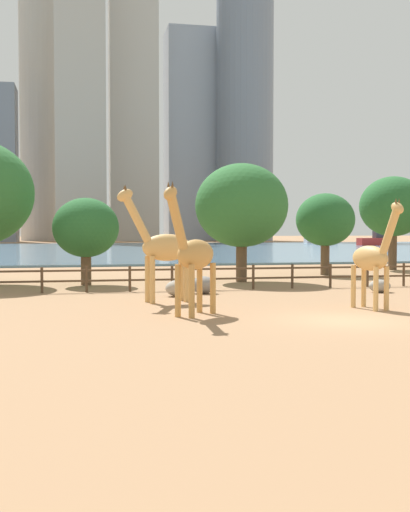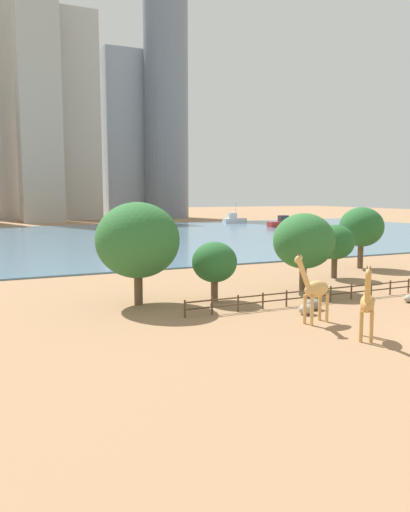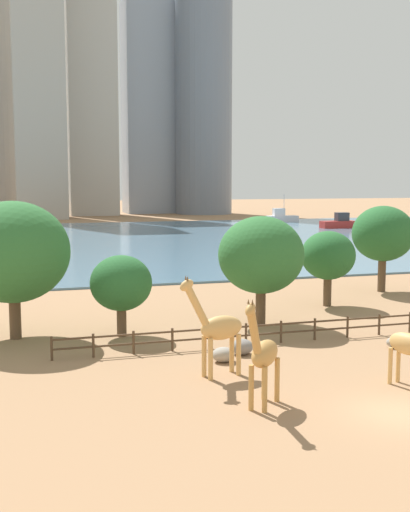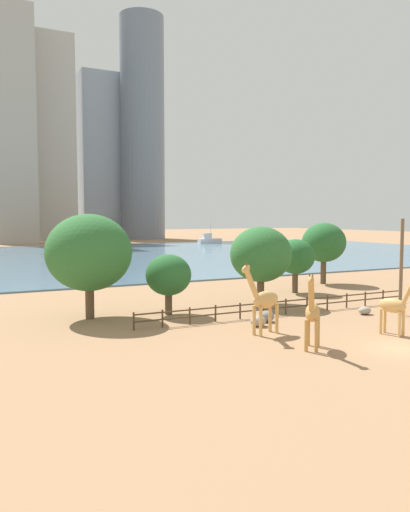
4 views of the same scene
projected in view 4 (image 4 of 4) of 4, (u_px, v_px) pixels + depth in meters
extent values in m
plane|color=#9E7551|center=(89.00, 256.00, 101.74)|extent=(400.00, 400.00, 0.00)
cube|color=slate|center=(92.00, 257.00, 99.05)|extent=(180.00, 86.00, 0.20)
cylinder|color=tan|center=(261.00, 322.00, 33.37)|extent=(0.28, 0.28, 2.04)
cylinder|color=tan|center=(254.00, 320.00, 33.86)|extent=(0.28, 0.28, 2.04)
cylinder|color=tan|center=(277.00, 319.00, 34.36)|extent=(0.28, 0.28, 2.04)
cylinder|color=tan|center=(270.00, 317.00, 34.85)|extent=(0.28, 0.28, 2.04)
ellipsoid|color=tan|center=(266.00, 300.00, 34.00)|extent=(2.39, 1.37, 1.18)
cylinder|color=tan|center=(251.00, 283.00, 33.05)|extent=(1.42, 0.65, 2.16)
ellipsoid|color=tan|center=(246.00, 269.00, 32.64)|extent=(0.92, 0.54, 0.76)
cone|color=brown|center=(247.00, 264.00, 32.54)|extent=(0.13, 0.13, 0.21)
cone|color=brown|center=(245.00, 264.00, 32.68)|extent=(0.13, 0.13, 0.21)
cylinder|color=tan|center=(403.00, 323.00, 33.56)|extent=(0.24, 0.24, 1.73)
cylinder|color=tan|center=(399.00, 324.00, 33.21)|extent=(0.24, 0.24, 1.73)
cylinder|color=tan|center=(385.00, 320.00, 34.57)|extent=(0.24, 0.24, 1.73)
cylinder|color=tan|center=(381.00, 321.00, 34.21)|extent=(0.24, 0.24, 1.73)
ellipsoid|color=tan|center=(392.00, 305.00, 33.80)|extent=(1.23, 2.05, 1.00)
cylinder|color=tan|center=(409.00, 292.00, 32.88)|extent=(0.57, 1.11, 1.87)
cylinder|color=#C18C47|center=(316.00, 336.00, 29.51)|extent=(0.31, 0.31, 1.92)
cylinder|color=#C18C47|center=(306.00, 336.00, 29.68)|extent=(0.31, 0.31, 1.92)
cylinder|color=#C18C47|center=(318.00, 331.00, 30.93)|extent=(0.31, 0.31, 1.92)
cylinder|color=#C18C47|center=(308.00, 330.00, 31.10)|extent=(0.31, 0.31, 1.92)
ellipsoid|color=#C18C47|center=(313.00, 312.00, 30.21)|extent=(2.07, 2.13, 1.11)
cylinder|color=#C18C47|center=(311.00, 296.00, 28.95)|extent=(1.04, 1.08, 2.08)
ellipsoid|color=#C18C47|center=(311.00, 280.00, 28.47)|extent=(0.80, 0.82, 0.68)
cone|color=brown|center=(313.00, 274.00, 28.42)|extent=(0.14, 0.14, 0.20)
cone|color=brown|center=(310.00, 274.00, 28.47)|extent=(0.14, 0.14, 0.20)
cylinder|color=brown|center=(401.00, 267.00, 40.49)|extent=(0.28, 0.28, 7.89)
ellipsoid|color=gray|center=(266.00, 316.00, 38.14)|extent=(1.20, 1.15, 0.86)
ellipsoid|color=gray|center=(365.00, 311.00, 41.03)|extent=(1.12, 0.87, 0.65)
ellipsoid|color=gray|center=(258.00, 321.00, 36.55)|extent=(1.21, 1.04, 0.78)
cylinder|color=#4C3826|center=(134.00, 321.00, 35.24)|extent=(0.14, 0.14, 1.30)
cylinder|color=#4C3826|center=(162.00, 319.00, 36.22)|extent=(0.14, 0.14, 1.30)
cylinder|color=#4C3826|center=(190.00, 316.00, 37.19)|extent=(0.14, 0.14, 1.30)
cylinder|color=#4C3826|center=(216.00, 313.00, 38.16)|extent=(0.14, 0.14, 1.30)
cylinder|color=#4C3826|center=(240.00, 311.00, 39.13)|extent=(0.14, 0.14, 1.30)
cylinder|color=#4C3826|center=(264.00, 309.00, 40.10)|extent=(0.14, 0.14, 1.30)
cylinder|color=#4C3826|center=(286.00, 307.00, 41.07)|extent=(0.14, 0.14, 1.30)
cylinder|color=#4C3826|center=(307.00, 304.00, 42.04)|extent=(0.14, 0.14, 1.30)
cylinder|color=#4C3826|center=(327.00, 302.00, 43.02)|extent=(0.14, 0.14, 1.30)
cylinder|color=#4C3826|center=(347.00, 301.00, 43.99)|extent=(0.14, 0.14, 1.30)
cylinder|color=#4C3826|center=(365.00, 299.00, 44.96)|extent=(0.14, 0.14, 1.30)
cylinder|color=#4C3826|center=(383.00, 297.00, 45.93)|extent=(0.14, 0.14, 1.30)
cube|color=#4C3826|center=(285.00, 301.00, 41.00)|extent=(26.10, 0.08, 0.10)
cube|color=#4C3826|center=(285.00, 307.00, 41.04)|extent=(26.10, 0.08, 0.10)
cylinder|color=brown|center=(90.00, 303.00, 39.31)|extent=(0.69, 0.69, 2.55)
ellipsoid|color=#2D6B33|center=(89.00, 252.00, 39.00)|extent=(6.72, 6.72, 6.05)
cylinder|color=brown|center=(261.00, 292.00, 45.56)|extent=(0.66, 0.66, 2.38)
ellipsoid|color=#2D6B33|center=(261.00, 254.00, 45.30)|extent=(5.62, 5.62, 5.06)
cylinder|color=brown|center=(323.00, 272.00, 59.85)|extent=(0.66, 0.66, 2.89)
ellipsoid|color=#26602D|center=(324.00, 242.00, 59.58)|extent=(5.22, 5.22, 4.69)
cylinder|color=brown|center=(295.00, 282.00, 52.73)|extent=(0.61, 0.61, 2.22)
ellipsoid|color=#26602D|center=(295.00, 257.00, 52.52)|extent=(4.07, 4.07, 3.67)
cylinder|color=brown|center=(169.00, 304.00, 41.02)|extent=(0.59, 0.59, 1.78)
ellipsoid|color=#26602D|center=(168.00, 275.00, 40.83)|extent=(3.76, 3.76, 3.38)
cube|color=#B22D28|center=(254.00, 244.00, 131.58)|extent=(6.84, 2.47, 1.37)
cube|color=#333338|center=(257.00, 238.00, 131.84)|extent=(2.46, 1.64, 1.64)
cube|color=silver|center=(210.00, 241.00, 148.26)|extent=(7.01, 2.82, 1.38)
cube|color=silver|center=(207.00, 236.00, 147.80)|extent=(2.56, 1.78, 1.66)
cylinder|color=silver|center=(211.00, 231.00, 148.16)|extent=(0.13, 0.13, 4.83)
cube|color=#ADA89E|center=(13.00, 127.00, 152.74)|extent=(12.13, 15.36, 70.85)
cylinder|color=slate|center=(142.00, 129.00, 180.76)|extent=(15.89, 15.89, 79.41)
cube|color=#939EAD|center=(100.00, 157.00, 184.06)|extent=(15.15, 11.76, 60.08)
cube|color=#B7B2A8|center=(55.00, 139.00, 168.22)|extent=(12.89, 8.47, 68.68)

